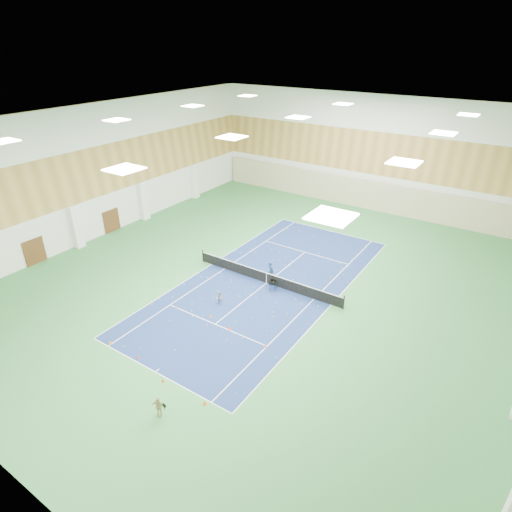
# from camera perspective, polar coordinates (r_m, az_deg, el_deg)

# --- Properties ---
(ground) EXTENTS (40.00, 40.00, 0.00)m
(ground) POSITION_cam_1_polar(r_m,az_deg,el_deg) (33.36, 1.41, -3.64)
(ground) COLOR #32763C
(ground) RESTS_ON ground
(room_shell) EXTENTS (36.00, 40.00, 12.00)m
(room_shell) POSITION_cam_1_polar(r_m,az_deg,el_deg) (30.70, 1.53, 6.00)
(room_shell) COLOR white
(room_shell) RESTS_ON ground
(wood_cladding) EXTENTS (36.00, 40.00, 8.00)m
(wood_cladding) POSITION_cam_1_polar(r_m,az_deg,el_deg) (30.03, 1.58, 9.55)
(wood_cladding) COLOR #B98C44
(wood_cladding) RESTS_ON room_shell
(ceiling_light_grid) EXTENTS (21.40, 25.40, 0.06)m
(ceiling_light_grid) POSITION_cam_1_polar(r_m,az_deg,el_deg) (29.07, 1.68, 16.93)
(ceiling_light_grid) COLOR white
(ceiling_light_grid) RESTS_ON room_shell
(court_surface) EXTENTS (10.97, 23.77, 0.01)m
(court_surface) POSITION_cam_1_polar(r_m,az_deg,el_deg) (33.36, 1.41, -3.63)
(court_surface) COLOR navy
(court_surface) RESTS_ON ground
(tennis_balls_scatter) EXTENTS (10.57, 22.77, 0.07)m
(tennis_balls_scatter) POSITION_cam_1_polar(r_m,az_deg,el_deg) (33.34, 1.41, -3.57)
(tennis_balls_scatter) COLOR #CDEC28
(tennis_balls_scatter) RESTS_ON ground
(tennis_net) EXTENTS (12.80, 0.10, 1.10)m
(tennis_net) POSITION_cam_1_polar(r_m,az_deg,el_deg) (33.08, 1.42, -2.82)
(tennis_net) COLOR black
(tennis_net) RESTS_ON ground
(back_curtain) EXTENTS (35.40, 0.16, 3.20)m
(back_curtain) POSITION_cam_1_polar(r_m,az_deg,el_deg) (49.06, 14.04, 8.05)
(back_curtain) COLOR #C6B793
(back_curtain) RESTS_ON ground
(door_left_a) EXTENTS (0.08, 1.80, 2.20)m
(door_left_a) POSITION_cam_1_polar(r_m,az_deg,el_deg) (40.23, -27.43, 0.54)
(door_left_a) COLOR #593319
(door_left_a) RESTS_ON ground
(door_left_b) EXTENTS (0.08, 1.80, 2.20)m
(door_left_b) POSITION_cam_1_polar(r_m,az_deg,el_deg) (44.07, -18.70, 4.48)
(door_left_b) COLOR #593319
(door_left_b) RESTS_ON ground
(coach) EXTENTS (0.67, 0.55, 1.60)m
(coach) POSITION_cam_1_polar(r_m,az_deg,el_deg) (33.48, 1.96, -1.94)
(coach) COLOR navy
(coach) RESTS_ON ground
(child_court) EXTENTS (0.52, 0.42, 1.04)m
(child_court) POSITION_cam_1_polar(r_m,az_deg,el_deg) (30.72, -4.90, -5.60)
(child_court) COLOR #9D9CA5
(child_court) RESTS_ON ground
(child_apron) EXTENTS (0.76, 0.49, 1.19)m
(child_apron) POSITION_cam_1_polar(r_m,az_deg,el_deg) (23.29, -12.91, -18.99)
(child_apron) COLOR tan
(child_apron) RESTS_ON ground
(ball_cart) EXTENTS (0.60, 0.60, 0.86)m
(ball_cart) POSITION_cam_1_polar(r_m,az_deg,el_deg) (32.27, 2.29, -3.93)
(ball_cart) COLOR black
(ball_cart) RESTS_ON ground
(cone_svc_a) EXTENTS (0.18, 0.18, 0.20)m
(cone_svc_a) POSITION_cam_1_polar(r_m,az_deg,el_deg) (30.96, -10.61, -6.67)
(cone_svc_a) COLOR #F2510C
(cone_svc_a) RESTS_ON ground
(cone_svc_b) EXTENTS (0.19, 0.19, 0.21)m
(cone_svc_b) POSITION_cam_1_polar(r_m,az_deg,el_deg) (29.71, -6.04, -7.90)
(cone_svc_b) COLOR #FF620D
(cone_svc_b) RESTS_ON ground
(cone_svc_c) EXTENTS (0.23, 0.23, 0.25)m
(cone_svc_c) POSITION_cam_1_polar(r_m,az_deg,el_deg) (28.48, -3.63, -9.51)
(cone_svc_c) COLOR #FF430D
(cone_svc_c) RESTS_ON ground
(cone_svc_d) EXTENTS (0.19, 0.19, 0.20)m
(cone_svc_d) POSITION_cam_1_polar(r_m,az_deg,el_deg) (27.02, 1.26, -11.88)
(cone_svc_d) COLOR #FB530D
(cone_svc_d) RESTS_ON ground
(cone_base_a) EXTENTS (0.21, 0.21, 0.24)m
(cone_base_a) POSITION_cam_1_polar(r_m,az_deg,el_deg) (28.72, -18.87, -10.85)
(cone_base_a) COLOR orange
(cone_base_a) RESTS_ON ground
(cone_base_b) EXTENTS (0.17, 0.17, 0.19)m
(cone_base_b) POSITION_cam_1_polar(r_m,az_deg,el_deg) (27.17, -15.45, -12.83)
(cone_base_b) COLOR #E7430C
(cone_base_b) RESTS_ON ground
(cone_base_c) EXTENTS (0.19, 0.19, 0.21)m
(cone_base_c) POSITION_cam_1_polar(r_m,az_deg,el_deg) (25.32, -12.32, -15.87)
(cone_base_c) COLOR #EE550C
(cone_base_c) RESTS_ON ground
(cone_base_d) EXTENTS (0.22, 0.22, 0.24)m
(cone_base_d) POSITION_cam_1_polar(r_m,az_deg,el_deg) (23.77, -6.88, -18.82)
(cone_base_d) COLOR orange
(cone_base_d) RESTS_ON ground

